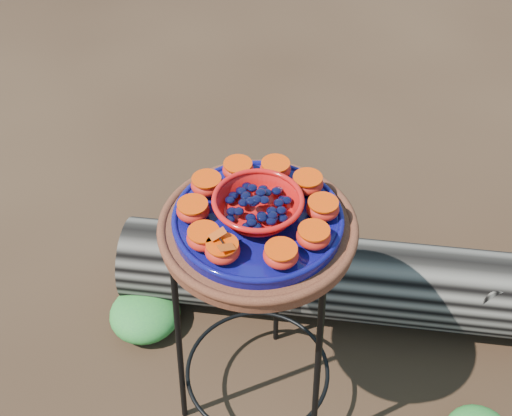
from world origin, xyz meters
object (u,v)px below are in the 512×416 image
(terracotta_saucer, at_px, (258,230))
(red_bowl, at_px, (258,207))
(driftwood_log, at_px, (347,279))
(plant_stand, at_px, (258,328))
(cobalt_plate, at_px, (258,220))

(terracotta_saucer, xyz_separation_m, red_bowl, (0.00, 0.00, 0.07))
(terracotta_saucer, bearing_deg, driftwood_log, 65.64)
(terracotta_saucer, relative_size, red_bowl, 2.33)
(plant_stand, xyz_separation_m, driftwood_log, (0.19, 0.41, -0.21))
(driftwood_log, bearing_deg, terracotta_saucer, -114.36)
(cobalt_plate, xyz_separation_m, driftwood_log, (0.19, 0.41, -0.61))
(driftwood_log, bearing_deg, plant_stand, -114.36)
(terracotta_saucer, bearing_deg, plant_stand, 0.00)
(cobalt_plate, relative_size, red_bowl, 2.00)
(red_bowl, bearing_deg, driftwood_log, 65.64)
(cobalt_plate, distance_m, red_bowl, 0.04)
(plant_stand, distance_m, driftwood_log, 0.50)
(plant_stand, bearing_deg, terracotta_saucer, 0.00)
(terracotta_saucer, bearing_deg, red_bowl, 0.00)
(plant_stand, relative_size, driftwood_log, 0.48)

